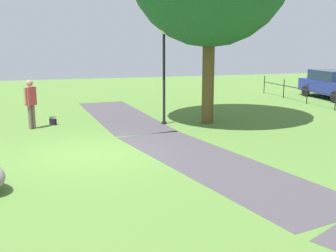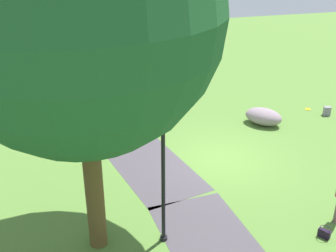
# 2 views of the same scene
# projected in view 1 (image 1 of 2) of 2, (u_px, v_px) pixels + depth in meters

# --- Properties ---
(ground_plane) EXTENTS (48.00, 48.00, 0.00)m
(ground_plane) POSITION_uv_depth(u_px,v_px,m) (95.00, 154.00, 11.87)
(ground_plane) COLOR #537B33
(footpath_segment_near) EXTENTS (8.15, 2.91, 0.01)m
(footpath_segment_near) POSITION_uv_depth(u_px,v_px,m) (119.00, 115.00, 17.99)
(footpath_segment_near) COLOR #474148
(footpath_segment_near) RESTS_ON ground
(footpath_segment_mid) EXTENTS (8.31, 3.97, 0.01)m
(footpath_segment_mid) POSITION_uv_depth(u_px,v_px,m) (214.00, 164.00, 10.89)
(footpath_segment_mid) COLOR #474148
(footpath_segment_mid) RESTS_ON ground
(lamp_post) EXTENTS (0.28, 0.28, 3.69)m
(lamp_post) POSITION_uv_depth(u_px,v_px,m) (164.00, 65.00, 15.62)
(lamp_post) COLOR black
(lamp_post) RESTS_ON ground
(woman_with_handbag) EXTENTS (0.42, 0.43, 1.80)m
(woman_with_handbag) POSITION_uv_depth(u_px,v_px,m) (31.00, 100.00, 15.01)
(woman_with_handbag) COLOR #78595B
(woman_with_handbag) RESTS_ON ground
(handbag_on_grass) EXTENTS (0.38, 0.38, 0.31)m
(handbag_on_grass) POSITION_uv_depth(u_px,v_px,m) (53.00, 121.00, 15.90)
(handbag_on_grass) COLOR black
(handbag_on_grass) RESTS_ON ground
(parked_hatchback_blue) EXTENTS (4.40, 2.00, 1.56)m
(parked_hatchback_blue) POSITION_uv_depth(u_px,v_px,m) (333.00, 84.00, 22.88)
(parked_hatchback_blue) COLOR navy
(parked_hatchback_blue) RESTS_ON ground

